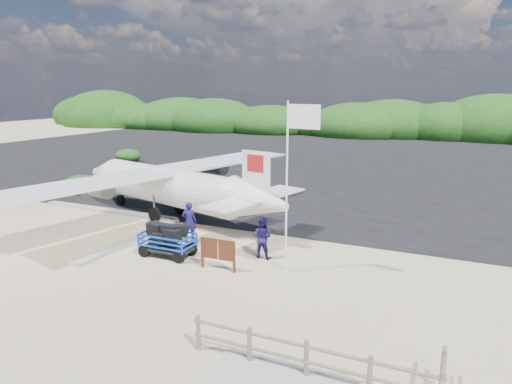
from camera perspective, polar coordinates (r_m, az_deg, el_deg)
ground at (r=18.23m, az=-7.08°, el=-9.32°), size 160.00×160.00×0.00m
asphalt_apron at (r=45.77m, az=12.78°, el=3.87°), size 90.00×50.00×0.04m
lagoon at (r=24.88m, az=-23.28°, el=-4.23°), size 9.00×7.00×0.40m
vegetation_band at (r=70.27m, az=16.96°, el=6.64°), size 124.00×8.00×4.40m
fence at (r=11.95m, az=6.24°, el=-22.14°), size 6.40×2.00×1.10m
baggage_cart at (r=19.59m, az=-10.91°, el=-7.86°), size 2.38×1.36×1.19m
flagpole at (r=17.80m, az=3.70°, el=-9.81°), size 1.35×0.74×6.42m
signboard at (r=17.91m, az=-4.75°, el=-9.68°), size 1.55×0.18×1.28m
crew_a at (r=21.07m, az=-8.34°, el=-3.66°), size 0.78×0.64×1.83m
crew_b at (r=18.79m, az=0.78°, el=-5.69°), size 0.87×0.68×1.75m
aircraft_small at (r=50.64m, az=-1.92°, el=5.01°), size 8.92×8.92×2.28m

